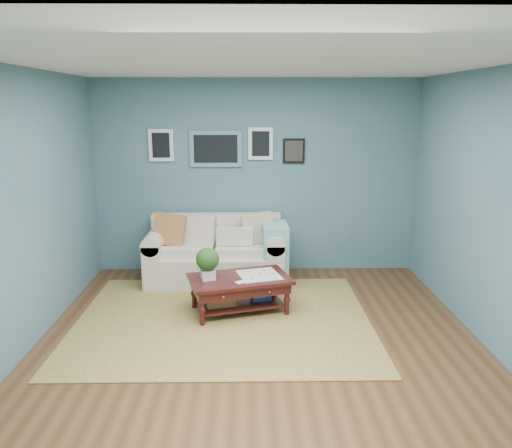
{
  "coord_description": "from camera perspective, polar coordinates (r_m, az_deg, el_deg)",
  "views": [
    {
      "loc": [
        -0.1,
        -4.46,
        2.34
      ],
      "look_at": [
        -0.02,
        1.0,
        1.03
      ],
      "focal_mm": 35.0,
      "sensor_mm": 36.0,
      "label": 1
    }
  ],
  "objects": [
    {
      "name": "room_shell",
      "position": [
        4.62,
        0.29,
        1.21
      ],
      "size": [
        5.0,
        5.02,
        2.7
      ],
      "color": "brown",
      "rests_on": "ground"
    },
    {
      "name": "area_rug",
      "position": [
        5.68,
        -3.74,
        -10.84
      ],
      "size": [
        3.24,
        2.59,
        0.01
      ],
      "primitive_type": "cube",
      "color": "brown",
      "rests_on": "ground"
    },
    {
      "name": "loveseat",
      "position": [
        6.78,
        -3.95,
        -3.26
      ],
      "size": [
        1.88,
        0.85,
        0.96
      ],
      "color": "beige",
      "rests_on": "ground"
    },
    {
      "name": "coffee_table",
      "position": [
        5.75,
        -2.49,
        -6.82
      ],
      "size": [
        1.26,
        0.94,
        0.79
      ],
      "rotation": [
        0.0,
        0.0,
        0.28
      ],
      "color": "black",
      "rests_on": "ground"
    }
  ]
}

